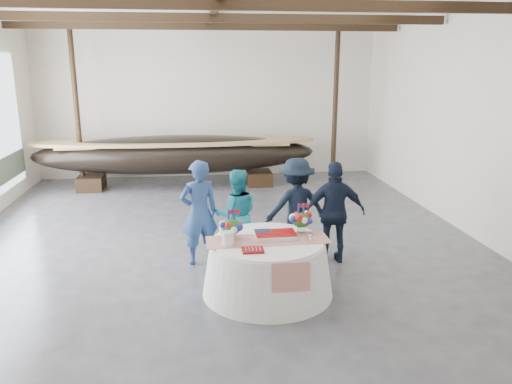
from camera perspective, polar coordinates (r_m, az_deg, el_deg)
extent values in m
cube|color=#3D3D42|center=(9.75, -4.03, -5.73)|extent=(10.00, 12.00, 0.01)
cube|color=silver|center=(15.18, -5.48, 10.28)|extent=(10.00, 0.02, 4.50)
cube|color=silver|center=(3.37, 1.08, -5.18)|extent=(10.00, 0.02, 4.50)
cube|color=silver|center=(10.70, 23.77, 7.30)|extent=(0.02, 12.00, 4.50)
cube|color=black|center=(8.19, -4.17, 20.63)|extent=(9.80, 0.12, 0.18)
cube|color=black|center=(10.68, -4.94, 19.21)|extent=(9.80, 0.12, 0.18)
cube|color=black|center=(13.17, -5.41, 18.33)|extent=(9.80, 0.12, 0.18)
cube|color=black|center=(9.20, -4.55, 20.78)|extent=(0.15, 11.76, 0.15)
cylinder|color=black|center=(14.10, -19.84, 9.16)|extent=(0.14, 0.14, 4.50)
cylinder|color=black|center=(14.33, 9.05, 9.91)|extent=(0.14, 0.14, 4.50)
cube|color=black|center=(14.37, -18.29, 1.04)|extent=(0.68, 0.87, 0.39)
cube|color=black|center=(14.21, 0.36, 1.64)|extent=(0.68, 0.87, 0.39)
ellipsoid|color=black|center=(13.95, -9.14, 4.25)|extent=(7.73, 1.55, 1.06)
cube|color=#9E7A4C|center=(13.91, -9.19, 5.43)|extent=(6.18, 1.01, 0.06)
cone|color=silver|center=(7.57, 1.33, -8.59)|extent=(1.96, 1.96, 0.81)
cylinder|color=silver|center=(7.42, 1.35, -5.64)|extent=(1.66, 1.66, 0.04)
cube|color=#B52112|center=(7.41, 1.35, -5.47)|extent=(1.82, 0.58, 0.01)
cube|color=white|center=(7.49, 2.23, -4.99)|extent=(0.60, 0.40, 0.07)
cylinder|color=white|center=(7.17, -3.22, -5.34)|extent=(0.18, 0.18, 0.20)
cylinder|color=white|center=(7.62, -3.54, -4.16)|extent=(0.18, 0.18, 0.20)
cube|color=maroon|center=(6.98, -0.37, -6.66)|extent=(0.30, 0.24, 0.03)
cone|color=silver|center=(7.39, 6.23, -5.14)|extent=(0.09, 0.09, 0.12)
imported|color=navy|center=(8.54, -6.52, -2.34)|extent=(0.76, 0.60, 1.82)
imported|color=teal|center=(8.71, -2.27, -2.62)|extent=(0.79, 0.61, 1.62)
imported|color=black|center=(8.94, 4.63, -1.70)|extent=(1.21, 0.79, 1.77)
imported|color=black|center=(8.65, 8.99, -2.34)|extent=(1.08, 0.52, 1.78)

